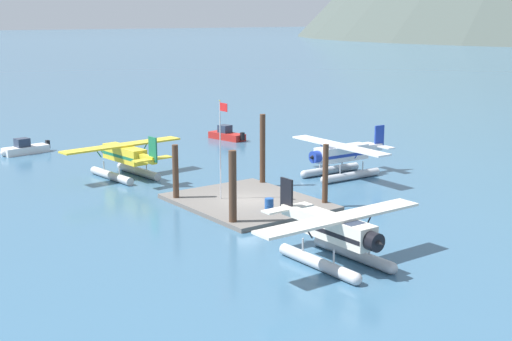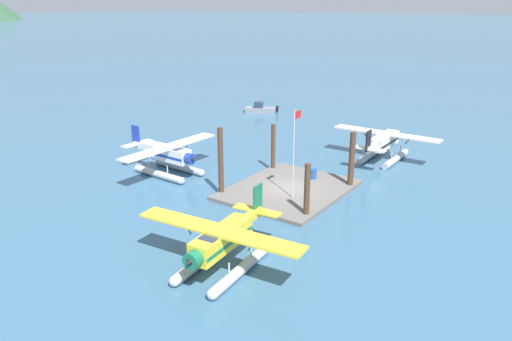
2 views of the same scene
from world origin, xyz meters
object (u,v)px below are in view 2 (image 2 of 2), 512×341
Objects in this scene: fuel_drum at (313,174)px; boat_grey_open_east at (260,109)px; seaplane_cream_stbd_aft at (384,144)px; seaplane_yellow_port_aft at (221,245)px; seaplane_white_bow_left at (168,157)px; flagpole at (295,144)px.

boat_grey_open_east reaches higher than fuel_drum.
seaplane_cream_stbd_aft is 25.06m from seaplane_yellow_port_aft.
seaplane_white_bow_left is at bearing 115.96° from fuel_drum.
flagpole reaches higher than seaplane_white_bow_left.
seaplane_white_bow_left is 1.00× the size of seaplane_yellow_port_aft.
flagpole is at bearing -140.74° from boat_grey_open_east.
seaplane_white_bow_left is 2.32× the size of boat_grey_open_east.
flagpole is 11.77m from seaplane_yellow_port_aft.
boat_grey_open_east is at bearing 31.57° from seaplane_yellow_port_aft.
seaplane_cream_stbd_aft is (13.84, -1.95, -2.95)m from flagpole.
fuel_drum is 0.08× the size of seaplane_white_bow_left.
seaplane_yellow_port_aft is (-25.06, 0.02, 0.00)m from seaplane_cream_stbd_aft.
flagpole is 0.66× the size of seaplane_white_bow_left.
seaplane_white_bow_left is 17.44m from seaplane_yellow_port_aft.
seaplane_cream_stbd_aft reaches higher than fuel_drum.
fuel_drum is at bearing 9.00° from flagpole.
seaplane_yellow_port_aft reaches higher than fuel_drum.
fuel_drum is 0.20× the size of boat_grey_open_east.
flagpole is at bearing 9.74° from seaplane_yellow_port_aft.
flagpole is 31.92m from boat_grey_open_east.
fuel_drum is 15.98m from seaplane_yellow_port_aft.
flagpole reaches higher than boat_grey_open_east.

